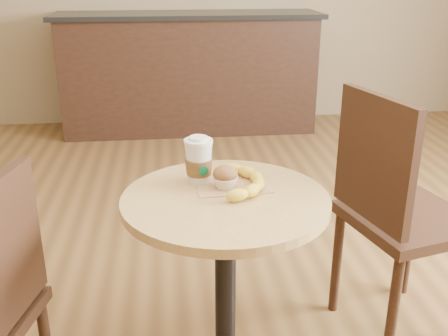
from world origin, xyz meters
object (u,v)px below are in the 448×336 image
(cafe_table, at_px, (225,262))
(chair_right, at_px, (396,209))
(muffin, at_px, (225,177))
(coffee_cup, at_px, (199,162))
(banana, at_px, (245,181))

(cafe_table, xyz_separation_m, chair_right, (0.69, 0.24, 0.04))
(cafe_table, height_order, chair_right, chair_right)
(muffin, bearing_deg, chair_right, 14.47)
(coffee_cup, height_order, banana, coffee_cup)
(muffin, xyz_separation_m, banana, (0.06, 0.00, -0.02))
(cafe_table, relative_size, coffee_cup, 4.76)
(cafe_table, distance_m, muffin, 0.28)
(chair_right, xyz_separation_m, muffin, (-0.68, -0.17, 0.24))
(coffee_cup, distance_m, banana, 0.17)
(muffin, bearing_deg, banana, 0.47)
(banana, bearing_deg, coffee_cup, 165.72)
(chair_right, xyz_separation_m, banana, (-0.61, -0.17, 0.22))
(chair_right, height_order, muffin, chair_right)
(chair_right, xyz_separation_m, coffee_cup, (-0.76, -0.11, 0.27))
(banana, bearing_deg, muffin, -170.67)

